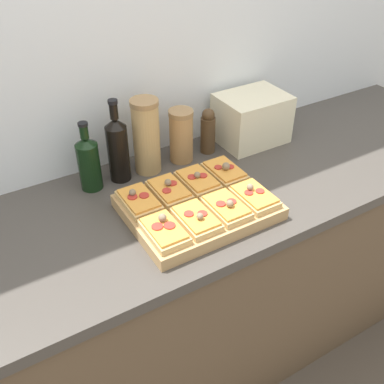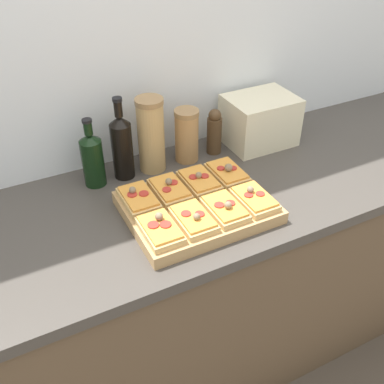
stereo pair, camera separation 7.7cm
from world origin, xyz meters
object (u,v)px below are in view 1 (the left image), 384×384
at_px(wine_bottle, 118,148).
at_px(grain_jar_short, 181,136).
at_px(olive_oil_bottle, 89,162).
at_px(pepper_mill, 208,131).
at_px(cutting_board, 197,207).
at_px(toaster_oven, 252,118).
at_px(grain_jar_tall, 146,136).

bearing_deg(wine_bottle, grain_jar_short, 0.00).
bearing_deg(olive_oil_bottle, pepper_mill, -0.00).
bearing_deg(cutting_board, grain_jar_short, 68.80).
xyz_separation_m(cutting_board, pepper_mill, (0.23, 0.30, 0.07)).
xyz_separation_m(cutting_board, grain_jar_short, (0.12, 0.30, 0.08)).
xyz_separation_m(grain_jar_short, pepper_mill, (0.12, 0.00, -0.01)).
xyz_separation_m(olive_oil_bottle, pepper_mill, (0.47, -0.00, -0.01)).
height_order(grain_jar_short, toaster_oven, grain_jar_short).
height_order(olive_oil_bottle, wine_bottle, wine_bottle).
relative_size(olive_oil_bottle, grain_jar_tall, 0.90).
xyz_separation_m(wine_bottle, toaster_oven, (0.55, -0.01, -0.03)).
bearing_deg(cutting_board, wine_bottle, 112.93).
bearing_deg(grain_jar_tall, pepper_mill, -0.00).
distance_m(wine_bottle, pepper_mill, 0.36).
bearing_deg(cutting_board, pepper_mill, 52.45).
distance_m(cutting_board, olive_oil_bottle, 0.39).
height_order(wine_bottle, grain_jar_tall, wine_bottle).
distance_m(olive_oil_bottle, grain_jar_tall, 0.22).
xyz_separation_m(grain_jar_tall, grain_jar_short, (0.14, -0.00, -0.04)).
xyz_separation_m(cutting_board, grain_jar_tall, (-0.02, 0.30, 0.12)).
relative_size(cutting_board, grain_jar_short, 2.23).
xyz_separation_m(wine_bottle, grain_jar_tall, (0.11, 0.00, 0.01)).
relative_size(olive_oil_bottle, wine_bottle, 0.83).
bearing_deg(olive_oil_bottle, grain_jar_short, -0.00).
distance_m(cutting_board, toaster_oven, 0.52).
bearing_deg(pepper_mill, cutting_board, -127.55).
bearing_deg(grain_jar_short, grain_jar_tall, 180.00).
distance_m(cutting_board, wine_bottle, 0.34).
relative_size(grain_jar_tall, grain_jar_short, 1.36).
xyz_separation_m(olive_oil_bottle, grain_jar_tall, (0.21, 0.00, 0.04)).
relative_size(cutting_board, pepper_mill, 2.50).
xyz_separation_m(cutting_board, wine_bottle, (-0.13, 0.30, 0.10)).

